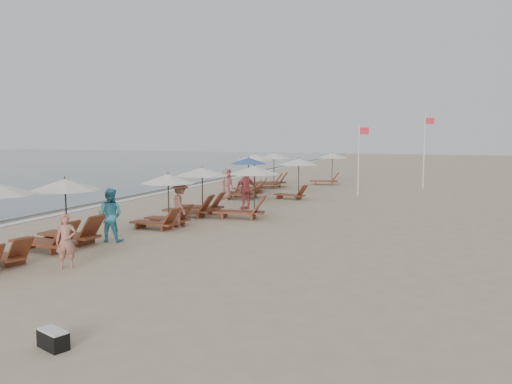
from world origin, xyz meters
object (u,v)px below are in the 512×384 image
(lounger_station_3, at_px, (197,192))
(inland_station_1, at_px, (295,172))
(beachgoer_mid_a, at_px, (110,215))
(beachgoer_far_b, at_px, (227,184))
(lounger_station_4, at_px, (244,180))
(beachgoer_mid_b, at_px, (180,204))
(lounger_station_2, at_px, (164,200))
(duffel_bag, at_px, (53,339))
(lounger_station_6, at_px, (270,171))
(beachgoer_near, at_px, (66,241))
(lounger_station_1, at_px, (59,217))
(lounger_station_5, at_px, (252,172))
(inland_station_2, at_px, (329,165))
(flag_pole_near, at_px, (359,156))
(inland_station_0, at_px, (247,188))
(beachgoer_far_a, at_px, (246,189))

(lounger_station_3, relative_size, inland_station_1, 1.10)
(beachgoer_mid_a, distance_m, beachgoer_far_b, 11.60)
(lounger_station_4, xyz_separation_m, beachgoer_mid_b, (0.98, -9.25, -0.16))
(lounger_station_2, relative_size, duffel_bag, 3.79)
(lounger_station_2, relative_size, lounger_station_3, 0.87)
(lounger_station_6, height_order, beachgoer_near, lounger_station_6)
(lounger_station_1, bearing_deg, beachgoer_mid_b, 67.60)
(lounger_station_5, distance_m, inland_station_2, 7.04)
(inland_station_1, xyz_separation_m, flag_pole_near, (3.01, 2.91, 0.82))
(inland_station_0, bearing_deg, lounger_station_2, -125.37)
(inland_station_2, bearing_deg, lounger_station_3, -99.18)
(lounger_station_5, bearing_deg, inland_station_1, -35.77)
(lounger_station_2, distance_m, flag_pole_near, 14.22)
(beachgoer_mid_a, bearing_deg, lounger_station_5, -97.87)
(beachgoer_mid_a, bearing_deg, lounger_station_4, -100.57)
(beachgoer_near, bearing_deg, lounger_station_4, 62.74)
(lounger_station_2, xyz_separation_m, lounger_station_6, (-0.91, 15.56, 0.06))
(lounger_station_4, bearing_deg, flag_pole_near, 32.26)
(inland_station_0, distance_m, flag_pole_near, 10.53)
(lounger_station_3, relative_size, lounger_station_4, 1.10)
(lounger_station_2, distance_m, lounger_station_3, 3.17)
(duffel_bag, bearing_deg, beachgoer_far_a, 99.79)
(lounger_station_2, xyz_separation_m, lounger_station_4, (-0.39, 9.47, 0.00))
(lounger_station_6, bearing_deg, flag_pole_near, -21.38)
(lounger_station_4, bearing_deg, beachgoer_mid_b, -83.97)
(inland_station_1, relative_size, beachgoer_mid_b, 1.44)
(inland_station_1, xyz_separation_m, inland_station_2, (0.01, 8.62, -0.11))
(duffel_bag, bearing_deg, beachgoer_far_b, 104.80)
(lounger_station_1, relative_size, lounger_station_4, 1.08)
(lounger_station_4, bearing_deg, inland_station_2, 73.58)
(lounger_station_5, bearing_deg, beachgoer_mid_a, -87.07)
(lounger_station_3, distance_m, flag_pole_near, 11.44)
(beachgoer_far_b, bearing_deg, beachgoer_mid_a, -154.14)
(lounger_station_1, distance_m, inland_station_1, 14.94)
(lounger_station_5, height_order, beachgoer_mid_b, lounger_station_5)
(inland_station_1, bearing_deg, lounger_station_2, -102.97)
(beachgoer_mid_b, bearing_deg, lounger_station_3, -26.16)
(lounger_station_6, height_order, flag_pole_near, flag_pole_near)
(lounger_station_5, height_order, flag_pole_near, flag_pole_near)
(lounger_station_6, distance_m, beachgoer_near, 21.91)
(beachgoer_mid_a, xyz_separation_m, duffel_bag, (4.35, -7.69, -0.73))
(lounger_station_2, xyz_separation_m, beachgoer_mid_a, (-0.34, -2.92, -0.16))
(lounger_station_2, relative_size, beachgoer_mid_b, 1.37)
(lounger_station_1, bearing_deg, inland_station_1, 75.96)
(lounger_station_4, xyz_separation_m, beachgoer_far_a, (1.61, -3.93, -0.10))
(lounger_station_2, xyz_separation_m, flag_pole_near, (5.36, 13.11, 1.26))
(lounger_station_1, xyz_separation_m, lounger_station_6, (0.37, 19.85, 0.12))
(lounger_station_2, relative_size, lounger_station_5, 0.98)
(lounger_station_5, bearing_deg, beachgoer_far_b, -89.20)
(lounger_station_2, bearing_deg, lounger_station_3, 92.98)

